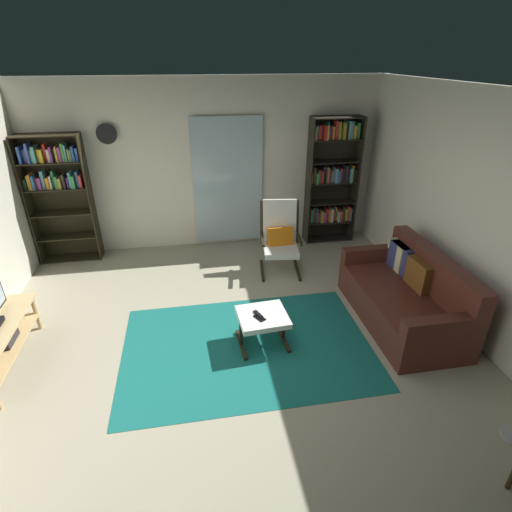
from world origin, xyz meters
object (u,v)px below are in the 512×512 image
at_px(cell_phone, 260,318).
at_px(ottoman, 263,320).
at_px(bookshelf_near_tv, 58,188).
at_px(wall_clock, 107,134).
at_px(tv_remote, 258,314).
at_px(bookshelf_near_sofa, 332,178).
at_px(lounge_armchair, 280,235).
at_px(leather_sofa, 406,297).

bearing_deg(cell_phone, ottoman, 22.46).
distance_m(bookshelf_near_tv, wall_clock, 1.06).
distance_m(tv_remote, wall_clock, 3.49).
relative_size(bookshelf_near_sofa, tv_remote, 14.08).
bearing_deg(ottoman, lounge_armchair, 71.11).
height_order(lounge_armchair, ottoman, lounge_armchair).
height_order(tv_remote, wall_clock, wall_clock).
bearing_deg(leather_sofa, bookshelf_near_tv, 151.21).
relative_size(lounge_armchair, cell_phone, 7.30).
relative_size(tv_remote, cell_phone, 1.03).
bearing_deg(ottoman, tv_remote, 175.88).
distance_m(leather_sofa, tv_remote, 1.82).
relative_size(cell_phone, wall_clock, 0.48).
bearing_deg(leather_sofa, lounge_armchair, 128.89).
relative_size(bookshelf_near_tv, lounge_armchair, 1.86).
xyz_separation_m(ottoman, cell_phone, (-0.04, -0.06, 0.07)).
bearing_deg(bookshelf_near_sofa, leather_sofa, -86.55).
xyz_separation_m(leather_sofa, ottoman, (-1.76, -0.16, 0.00)).
relative_size(leather_sofa, tv_remote, 11.96).
bearing_deg(bookshelf_near_tv, ottoman, -44.77).
height_order(lounge_armchair, tv_remote, lounge_armchair).
xyz_separation_m(bookshelf_near_tv, lounge_armchair, (3.12, -0.89, -0.60)).
xyz_separation_m(ottoman, tv_remote, (-0.05, 0.00, 0.08)).
distance_m(bookshelf_near_tv, cell_phone, 3.68).
height_order(tv_remote, cell_phone, tv_remote).
bearing_deg(leather_sofa, tv_remote, -174.94).
bearing_deg(bookshelf_near_tv, tv_remote, -45.28).
bearing_deg(bookshelf_near_sofa, bookshelf_near_tv, -179.89).
relative_size(leather_sofa, cell_phone, 12.30).
xyz_separation_m(bookshelf_near_tv, leather_sofa, (4.31, -2.37, -0.83)).
bearing_deg(wall_clock, tv_remote, -57.03).
height_order(leather_sofa, tv_remote, leather_sofa).
bearing_deg(lounge_armchair, bookshelf_near_tv, 164.11).
distance_m(ottoman, tv_remote, 0.09).
relative_size(bookshelf_near_tv, cell_phone, 13.55).
relative_size(bookshelf_near_tv, ottoman, 3.44).
relative_size(bookshelf_near_sofa, leather_sofa, 1.18).
height_order(bookshelf_near_tv, tv_remote, bookshelf_near_tv).
bearing_deg(ottoman, leather_sofa, 5.32).
relative_size(lounge_armchair, ottoman, 1.85).
height_order(bookshelf_near_tv, wall_clock, wall_clock).
distance_m(bookshelf_near_sofa, tv_remote, 3.11).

